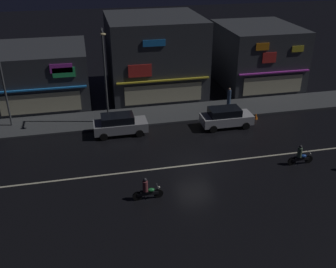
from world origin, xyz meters
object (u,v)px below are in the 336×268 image
(streetlamp_west, at_px, (2,77))
(parked_car_near_kerb, at_px, (226,117))
(streetlamp_mid, at_px, (105,70))
(motorcycle_opposite_lane, at_px, (300,156))
(parked_car_trailing, at_px, (120,124))
(pedestrian_on_sidewalk, at_px, (229,98))
(traffic_cone, at_px, (256,116))
(motorcycle_trailing_far, at_px, (147,190))

(streetlamp_west, bearing_deg, parked_car_near_kerb, -11.62)
(streetlamp_mid, bearing_deg, motorcycle_opposite_lane, -37.18)
(parked_car_near_kerb, relative_size, parked_car_trailing, 1.00)
(parked_car_near_kerb, bearing_deg, pedestrian_on_sidewalk, -113.79)
(motorcycle_opposite_lane, bearing_deg, parked_car_trailing, -23.65)
(motorcycle_opposite_lane, bearing_deg, parked_car_near_kerb, -58.16)
(motorcycle_opposite_lane, distance_m, traffic_cone, 7.82)
(streetlamp_mid, distance_m, parked_car_trailing, 4.49)
(streetlamp_west, relative_size, pedestrian_on_sidewalk, 4.09)
(pedestrian_on_sidewalk, bearing_deg, motorcycle_trailing_far, 51.66)
(pedestrian_on_sidewalk, height_order, traffic_cone, pedestrian_on_sidewalk)
(parked_car_trailing, relative_size, motorcycle_opposite_lane, 2.26)
(streetlamp_west, relative_size, traffic_cone, 13.41)
(motorcycle_opposite_lane, distance_m, motorcycle_trailing_far, 11.32)
(streetlamp_mid, xyz_separation_m, parked_car_near_kerb, (9.62, -2.62, -3.90))
(pedestrian_on_sidewalk, bearing_deg, parked_car_near_kerb, 66.21)
(streetlamp_mid, distance_m, pedestrian_on_sidewalk, 11.98)
(motorcycle_trailing_far, bearing_deg, parked_car_near_kerb, -132.47)
(streetlamp_west, bearing_deg, motorcycle_trailing_far, -52.41)
(parked_car_near_kerb, xyz_separation_m, parked_car_trailing, (-8.87, 0.53, 0.00))
(traffic_cone, bearing_deg, parked_car_trailing, -178.38)
(pedestrian_on_sidewalk, height_order, parked_car_near_kerb, pedestrian_on_sidewalk)
(motorcycle_opposite_lane, relative_size, traffic_cone, 3.45)
(parked_car_near_kerb, relative_size, motorcycle_trailing_far, 2.26)
(streetlamp_mid, distance_m, traffic_cone, 13.65)
(pedestrian_on_sidewalk, relative_size, motorcycle_trailing_far, 0.95)
(pedestrian_on_sidewalk, distance_m, parked_car_trailing, 11.06)
(parked_car_near_kerb, bearing_deg, traffic_cone, -164.56)
(streetlamp_west, bearing_deg, traffic_cone, -7.56)
(streetlamp_mid, bearing_deg, pedestrian_on_sidewalk, 6.10)
(traffic_cone, bearing_deg, parked_car_near_kerb, -164.56)
(motorcycle_trailing_far, bearing_deg, parked_car_trailing, -84.96)
(parked_car_trailing, bearing_deg, traffic_cone, -178.38)
(streetlamp_west, height_order, parked_car_near_kerb, streetlamp_west)
(pedestrian_on_sidewalk, xyz_separation_m, traffic_cone, (1.46, -2.95, -0.70))
(streetlamp_mid, relative_size, traffic_cone, 14.46)
(streetlamp_mid, bearing_deg, streetlamp_west, 172.78)
(streetlamp_west, xyz_separation_m, parked_car_near_kerb, (17.69, -3.64, -3.60))
(streetlamp_mid, xyz_separation_m, pedestrian_on_sidewalk, (11.30, 1.21, -3.79))
(motorcycle_opposite_lane, height_order, motorcycle_trailing_far, same)
(motorcycle_opposite_lane, bearing_deg, traffic_cone, -82.63)
(parked_car_near_kerb, xyz_separation_m, traffic_cone, (3.15, 0.87, -0.59))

